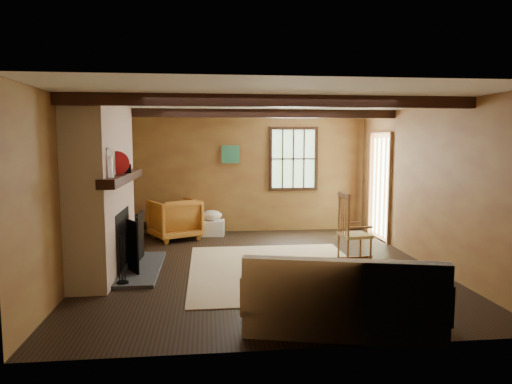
{
  "coord_description": "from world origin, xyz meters",
  "views": [
    {
      "loc": [
        -0.79,
        -6.59,
        1.85
      ],
      "look_at": [
        -0.03,
        0.4,
        1.07
      ],
      "focal_mm": 32.0,
      "sensor_mm": 36.0,
      "label": 1
    }
  ],
  "objects": [
    {
      "name": "ground",
      "position": [
        0.0,
        0.0,
        0.0
      ],
      "size": [
        5.5,
        5.5,
        0.0
      ],
      "primitive_type": "plane",
      "color": "black",
      "rests_on": "ground"
    },
    {
      "name": "room_envelope",
      "position": [
        0.22,
        0.26,
        1.63
      ],
      "size": [
        5.02,
        5.52,
        2.44
      ],
      "color": "olive",
      "rests_on": "ground"
    },
    {
      "name": "fireplace",
      "position": [
        -2.23,
        -0.0,
        1.1
      ],
      "size": [
        1.02,
        2.3,
        2.4
      ],
      "color": "#AB4C42",
      "rests_on": "ground"
    },
    {
      "name": "rug",
      "position": [
        0.2,
        -0.2,
        0.0
      ],
      "size": [
        2.5,
        3.0,
        0.01
      ],
      "primitive_type": "cube",
      "color": "tan",
      "rests_on": "ground"
    },
    {
      "name": "rocking_chair",
      "position": [
        1.44,
        0.13,
        0.46
      ],
      "size": [
        0.82,
        0.48,
        1.08
      ],
      "rotation": [
        0.0,
        0.0,
        1.66
      ],
      "color": "tan",
      "rests_on": "ground"
    },
    {
      "name": "sofa",
      "position": [
        0.53,
        -2.35,
        0.28
      ],
      "size": [
        2.07,
        1.29,
        0.78
      ],
      "rotation": [
        0.0,
        0.0,
        -0.25
      ],
      "color": "beige",
      "rests_on": "ground"
    },
    {
      "name": "firewood_pile",
      "position": [
        -1.98,
        2.56,
        0.13
      ],
      "size": [
        0.72,
        0.13,
        0.26
      ],
      "color": "brown",
      "rests_on": "ground"
    },
    {
      "name": "laundry_basket",
      "position": [
        -0.7,
        2.38,
        0.15
      ],
      "size": [
        0.52,
        0.41,
        0.3
      ],
      "primitive_type": "cube",
      "rotation": [
        0.0,
        0.0,
        -0.07
      ],
      "color": "white",
      "rests_on": "ground"
    },
    {
      "name": "basket_pillow",
      "position": [
        -0.7,
        2.38,
        0.4
      ],
      "size": [
        0.48,
        0.42,
        0.2
      ],
      "primitive_type": "ellipsoid",
      "rotation": [
        0.0,
        0.0,
        0.26
      ],
      "color": "beige",
      "rests_on": "laundry_basket"
    },
    {
      "name": "armchair",
      "position": [
        -1.41,
        2.1,
        0.39
      ],
      "size": [
        1.12,
        1.13,
        0.77
      ],
      "primitive_type": "imported",
      "rotation": [
        0.0,
        0.0,
        -2.67
      ],
      "color": "#BF6026",
      "rests_on": "ground"
    }
  ]
}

